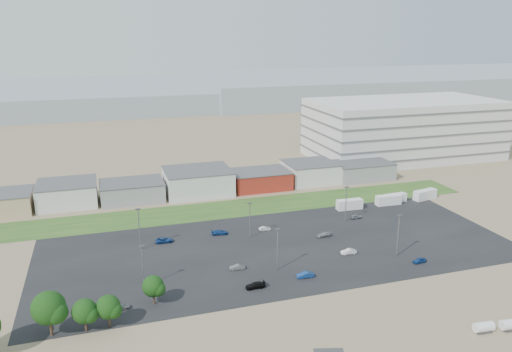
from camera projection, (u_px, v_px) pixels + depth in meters
name	position (u px, v px, depth m)	size (l,w,h in m)	color
ground	(289.00, 287.00, 108.01)	(700.00, 700.00, 0.00)	#847554
parking_lot	(279.00, 247.00, 127.77)	(120.00, 50.00, 0.01)	black
grass_strip	(229.00, 209.00, 155.63)	(160.00, 16.00, 0.02)	#274D1C
hills_backdrop	(195.00, 94.00, 406.83)	(700.00, 200.00, 9.00)	gray
building_row	(165.00, 184.00, 167.00)	(170.00, 20.00, 8.00)	silver
parking_garage	(403.00, 129.00, 217.56)	(80.00, 40.00, 25.00)	silver
storage_tank_nw	(484.00, 327.00, 91.47)	(3.65, 1.82, 2.19)	silver
storage_tank_ne	(511.00, 324.00, 92.14)	(3.88, 1.94, 2.33)	silver
box_trailer_a	(349.00, 204.00, 155.06)	(8.18, 2.56, 3.07)	silver
box_trailer_b	(388.00, 200.00, 159.10)	(8.18, 2.56, 3.07)	silver
box_trailer_c	(396.00, 198.00, 161.59)	(7.28, 2.27, 2.73)	silver
box_trailer_d	(425.00, 195.00, 164.20)	(8.39, 2.62, 3.14)	silver
tree_left	(49.00, 311.00, 89.49)	(6.55, 6.55, 9.82)	black
tree_mid	(85.00, 314.00, 91.02)	(4.90, 4.90, 7.35)	black
tree_right	(108.00, 309.00, 92.45)	(4.87, 4.87, 7.30)	black
tree_near	(153.00, 288.00, 100.30)	(4.69, 4.69, 7.04)	black
lightpole_front_l	(143.00, 267.00, 106.62)	(1.14, 0.47, 9.67)	slate
lightpole_front_m	(277.00, 250.00, 114.36)	(1.20, 0.50, 10.21)	slate
lightpole_front_r	(398.00, 236.00, 121.30)	(1.27, 0.53, 10.82)	slate
lightpole_back_l	(139.00, 229.00, 125.08)	(1.29, 0.54, 10.98)	slate
lightpole_back_m	(250.00, 220.00, 133.03)	(1.14, 0.48, 9.71)	slate
lightpole_back_r	(346.00, 205.00, 143.42)	(1.26, 0.53, 10.71)	slate
parked_car_1	(349.00, 252.00, 123.85)	(1.37, 3.94, 1.30)	silver
parked_car_2	(419.00, 260.00, 119.19)	(1.41, 3.49, 1.19)	navy
parked_car_3	(255.00, 285.00, 107.39)	(1.78, 4.38, 1.27)	black
parked_car_4	(237.00, 267.00, 115.84)	(1.24, 3.56, 1.17)	#595B5E
parked_car_6	(220.00, 232.00, 135.77)	(1.83, 4.50, 1.31)	navy
parked_car_8	(356.00, 217.00, 147.41)	(1.45, 3.61, 1.23)	#A5A5AA
parked_car_9	(164.00, 240.00, 130.68)	(2.14, 4.63, 1.29)	navy
parked_car_10	(121.00, 307.00, 99.08)	(1.56, 3.83, 1.11)	#595B5E
parked_car_11	(265.00, 228.00, 138.65)	(1.15, 3.30, 1.09)	silver
parked_car_12	(324.00, 235.00, 134.33)	(1.63, 4.00, 1.16)	#A5A5AA
parked_car_13	(305.00, 275.00, 111.99)	(1.39, 3.99, 1.32)	navy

